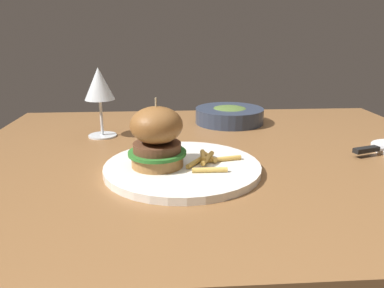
{
  "coord_description": "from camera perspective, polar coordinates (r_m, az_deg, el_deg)",
  "views": [
    {
      "loc": [
        -0.11,
        -0.76,
        1.0
      ],
      "look_at": [
        -0.06,
        -0.08,
        0.78
      ],
      "focal_mm": 35.0,
      "sensor_mm": 36.0,
      "label": 1
    }
  ],
  "objects": [
    {
      "name": "soup_bowl",
      "position": [
        1.07,
        5.72,
        4.46
      ],
      "size": [
        0.19,
        0.19,
        0.05
      ],
      "color": "#2D384C",
      "rests_on": "dining_table"
    },
    {
      "name": "burger_sandwich",
      "position": [
        0.68,
        -5.39,
        1.1
      ],
      "size": [
        0.11,
        0.11,
        0.13
      ],
      "color": "#9E6B38",
      "rests_on": "main_plate"
    },
    {
      "name": "fries_pile",
      "position": [
        0.7,
        2.53,
        -2.5
      ],
      "size": [
        0.11,
        0.1,
        0.02
      ],
      "color": "gold",
      "rests_on": "main_plate"
    },
    {
      "name": "dining_table",
      "position": [
        0.85,
        3.67,
        -7.49
      ],
      "size": [
        1.1,
        0.88,
        0.74
      ],
      "color": "brown",
      "rests_on": "ground"
    },
    {
      "name": "main_plate",
      "position": [
        0.71,
        -1.45,
        -3.62
      ],
      "size": [
        0.29,
        0.29,
        0.01
      ],
      "primitive_type": "cylinder",
      "color": "white",
      "rests_on": "dining_table"
    },
    {
      "name": "wine_glass",
      "position": [
        0.94,
        -13.97,
        8.53
      ],
      "size": [
        0.07,
        0.07,
        0.17
      ],
      "color": "silver",
      "rests_on": "dining_table"
    }
  ]
}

